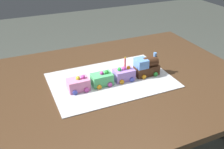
# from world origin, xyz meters

# --- Properties ---
(dining_table) EXTENTS (1.40, 1.00, 0.74)m
(dining_table) POSITION_xyz_m (0.00, 0.00, 0.63)
(dining_table) COLOR #4C331E
(dining_table) RESTS_ON ground
(cake_board) EXTENTS (0.60, 0.40, 0.00)m
(cake_board) POSITION_xyz_m (-0.00, -0.01, 0.74)
(cake_board) COLOR silver
(cake_board) RESTS_ON dining_table
(cake_locomotive) EXTENTS (0.14, 0.08, 0.12)m
(cake_locomotive) POSITION_xyz_m (-0.19, 0.01, 0.79)
(cake_locomotive) COLOR #472816
(cake_locomotive) RESTS_ON cake_board
(cake_car_gondola_lavender) EXTENTS (0.10, 0.08, 0.07)m
(cake_car_gondola_lavender) POSITION_xyz_m (-0.06, 0.01, 0.77)
(cake_car_gondola_lavender) COLOR #AD84E0
(cake_car_gondola_lavender) RESTS_ON cake_board
(cake_car_hopper_mint_green) EXTENTS (0.10, 0.08, 0.07)m
(cake_car_hopper_mint_green) POSITION_xyz_m (0.06, 0.01, 0.77)
(cake_car_hopper_mint_green) COLOR #59CC7A
(cake_car_hopper_mint_green) RESTS_ON cake_board
(cake_car_flatbed_bubblegum) EXTENTS (0.10, 0.08, 0.07)m
(cake_car_flatbed_bubblegum) POSITION_xyz_m (0.18, 0.01, 0.77)
(cake_car_flatbed_bubblegum) COLOR pink
(cake_car_flatbed_bubblegum) RESTS_ON cake_board
(birthday_candle) EXTENTS (0.01, 0.01, 0.06)m
(birthday_candle) POSITION_xyz_m (-0.06, 0.01, 0.84)
(birthday_candle) COLOR #F24C59
(birthday_candle) RESTS_ON cake_car_gondola_lavender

